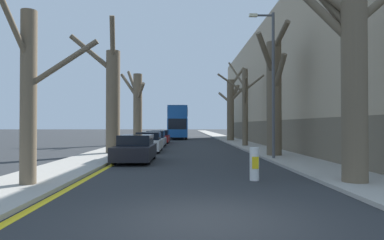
# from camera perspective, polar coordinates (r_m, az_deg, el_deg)

# --- Properties ---
(ground_plane) EXTENTS (300.00, 300.00, 0.00)m
(ground_plane) POSITION_cam_1_polar(r_m,az_deg,el_deg) (7.18, 1.99, -16.31)
(ground_plane) COLOR #2B2D30
(sidewalk_left) EXTENTS (2.79, 120.00, 0.12)m
(sidewalk_left) POSITION_cam_1_polar(r_m,az_deg,el_deg) (57.17, -6.39, -2.71)
(sidewalk_left) COLOR #A39E93
(sidewalk_left) RESTS_ON ground
(sidewalk_right) EXTENTS (2.79, 120.00, 0.12)m
(sidewalk_right) POSITION_cam_1_polar(r_m,az_deg,el_deg) (57.24, 4.56, -2.71)
(sidewalk_right) COLOR #A39E93
(sidewalk_right) RESTS_ON ground
(building_facade_right) EXTENTS (10.08, 46.50, 11.47)m
(building_facade_right) POSITION_cam_1_polar(r_m,az_deg,el_deg) (35.56, 18.91, 5.34)
(building_facade_right) COLOR tan
(building_facade_right) RESTS_ON ground
(kerb_line_stripe) EXTENTS (0.24, 120.00, 0.01)m
(kerb_line_stripe) POSITION_cam_1_polar(r_m,az_deg,el_deg) (57.05, -4.81, -2.78)
(kerb_line_stripe) COLOR yellow
(kerb_line_stripe) RESTS_ON ground
(street_tree_left_0) EXTENTS (2.87, 3.16, 7.03)m
(street_tree_left_0) POSITION_cam_1_polar(r_m,az_deg,el_deg) (11.58, -25.59, 4.79)
(street_tree_left_0) COLOR brown
(street_tree_left_0) RESTS_ON ground
(street_tree_left_1) EXTENTS (3.20, 3.43, 8.72)m
(street_tree_left_1) POSITION_cam_1_polar(r_m,az_deg,el_deg) (22.94, -13.20, 3.88)
(street_tree_left_1) COLOR brown
(street_tree_left_1) RESTS_ON ground
(street_tree_left_2) EXTENTS (3.01, 3.95, 7.67)m
(street_tree_left_2) POSITION_cam_1_polar(r_m,az_deg,el_deg) (34.90, -9.14, 2.35)
(street_tree_left_2) COLOR brown
(street_tree_left_2) RESTS_ON ground
(street_tree_right_0) EXTENTS (5.26, 1.91, 8.13)m
(street_tree_right_0) POSITION_cam_1_polar(r_m,az_deg,el_deg) (12.22, 24.70, 8.06)
(street_tree_right_0) COLOR brown
(street_tree_right_0) RESTS_ON ground
(street_tree_right_1) EXTENTS (2.06, 3.24, 7.79)m
(street_tree_right_1) POSITION_cam_1_polar(r_m,az_deg,el_deg) (21.10, 13.52, 4.37)
(street_tree_right_1) COLOR brown
(street_tree_right_1) RESTS_ON ground
(street_tree_right_2) EXTENTS (4.08, 5.12, 7.84)m
(street_tree_right_2) POSITION_cam_1_polar(r_m,az_deg,el_deg) (30.72, 8.72, 2.82)
(street_tree_right_2) COLOR brown
(street_tree_right_2) RESTS_ON ground
(street_tree_right_3) EXTENTS (3.01, 4.50, 8.76)m
(street_tree_right_3) POSITION_cam_1_polar(r_m,az_deg,el_deg) (40.95, 6.54, 2.21)
(street_tree_right_3) COLOR brown
(street_tree_right_3) RESTS_ON ground
(double_decker_bus) EXTENTS (2.62, 10.33, 4.48)m
(double_decker_bus) POSITION_cam_1_polar(r_m,az_deg,el_deg) (48.43, -2.33, -0.13)
(double_decker_bus) COLOR #19519E
(double_decker_bus) RESTS_ON ground
(parked_car_0) EXTENTS (1.87, 4.53, 1.40)m
(parked_car_0) POSITION_cam_1_polar(r_m,az_deg,el_deg) (18.27, -9.40, -4.76)
(parked_car_0) COLOR black
(parked_car_0) RESTS_ON ground
(parked_car_1) EXTENTS (1.83, 4.57, 1.42)m
(parked_car_1) POSITION_cam_1_polar(r_m,az_deg,el_deg) (24.87, -7.24, -3.71)
(parked_car_1) COLOR silver
(parked_car_1) RESTS_ON ground
(parked_car_2) EXTENTS (1.72, 4.53, 1.41)m
(parked_car_2) POSITION_cam_1_polar(r_m,az_deg,el_deg) (30.89, -6.07, -3.17)
(parked_car_2) COLOR #9EA3AD
(parked_car_2) RESTS_ON ground
(parked_car_3) EXTENTS (1.89, 4.51, 1.39)m
(parked_car_3) POSITION_cam_1_polar(r_m,az_deg,el_deg) (36.67, -5.32, -2.82)
(parked_car_3) COLOR maroon
(parked_car_3) RESTS_ON ground
(lamp_post) EXTENTS (1.40, 0.20, 8.07)m
(lamp_post) POSITION_cam_1_polar(r_m,az_deg,el_deg) (19.29, 13.12, 6.86)
(lamp_post) COLOR #4C4F54
(lamp_post) RESTS_ON ground
(traffic_bollard) EXTENTS (0.33, 0.34, 1.14)m
(traffic_bollard) POSITION_cam_1_polar(r_m,az_deg,el_deg) (12.11, 10.36, -7.21)
(traffic_bollard) COLOR white
(traffic_bollard) RESTS_ON ground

